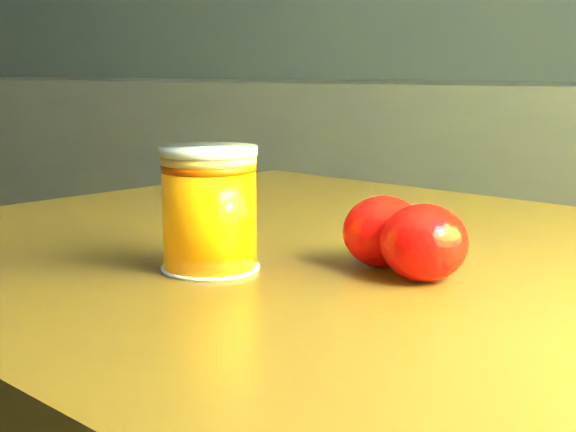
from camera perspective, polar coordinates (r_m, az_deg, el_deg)
The scene contains 5 objects.
kitchen_counter at distance 2.46m, azimuth 0.65°, elevation -0.95°, with size 3.15×0.60×0.90m, color #48484D.
table at distance 0.71m, azimuth 8.67°, elevation -11.08°, with size 1.16×0.92×0.78m.
juice_glass at distance 0.65m, azimuth -5.61°, elevation 0.46°, with size 0.08×0.08×0.10m.
orange_front at distance 0.66m, azimuth 6.80°, elevation -1.12°, with size 0.07×0.07×0.06m, color #FF0F05.
orange_back at distance 0.62m, azimuth 9.64°, elevation -1.88°, with size 0.07×0.07×0.06m, color #FF0F05.
Camera 1 is at (1.24, -0.62, 0.94)m, focal length 50.00 mm.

